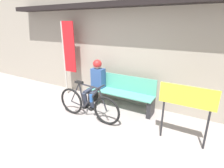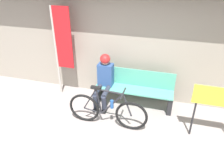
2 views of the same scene
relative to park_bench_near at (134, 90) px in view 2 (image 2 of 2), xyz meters
The scene contains 7 objects.
ground_plane 2.01m from the park_bench_near, 101.42° to the right, with size 24.00×24.00×0.00m, color gray.
storefront_wall 1.39m from the park_bench_near, 133.04° to the left, with size 12.00×0.56×3.20m.
park_bench_near is the anchor object (origin of this frame).
bicycle 0.96m from the park_bench_near, 113.00° to the right, with size 1.63×0.40×0.87m.
person_seated 0.74m from the park_bench_near, 169.60° to the right, with size 0.34×0.66×1.20m.
banner_pole 1.97m from the park_bench_near, behind, with size 0.45×0.05×2.14m.
signboard 1.83m from the park_bench_near, 23.63° to the right, with size 0.93×0.04×1.10m.
Camera 2 is at (1.07, -2.32, 2.94)m, focal length 35.00 mm.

